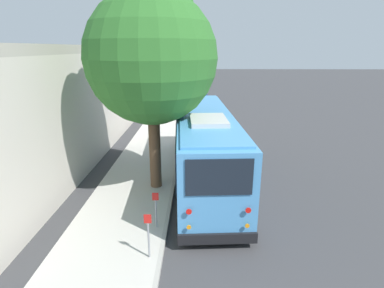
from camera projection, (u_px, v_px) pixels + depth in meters
name	position (u px, v px, depth m)	size (l,w,h in m)	color
ground_plane	(205.00, 177.00, 14.94)	(160.00, 160.00, 0.00)	#3D3D3F
sidewalk_slab	(140.00, 176.00, 14.98)	(80.00, 3.38, 0.15)	beige
curb_strip	(175.00, 176.00, 14.95)	(80.00, 0.14, 0.15)	#AAA69D
shuttle_bus	(204.00, 143.00, 14.14)	(11.11, 3.41, 3.53)	#4C93D1
parked_sedan_maroon	(200.00, 114.00, 26.36)	(4.57, 2.00, 1.26)	maroon
parked_sedan_navy	(199.00, 103.00, 31.81)	(4.37, 1.87, 1.29)	#19234C
parked_sedan_blue	(199.00, 93.00, 38.31)	(4.52, 2.03, 1.29)	navy
street_tree	(151.00, 49.00, 12.04)	(5.35, 5.35, 9.10)	brown
sign_post_near	(148.00, 236.00, 8.81)	(0.06, 0.22, 1.46)	gray
sign_post_far	(156.00, 210.00, 10.36)	(0.06, 0.22, 1.33)	gray
building_backdrop	(50.00, 100.00, 19.21)	(25.75, 7.88, 6.31)	beige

